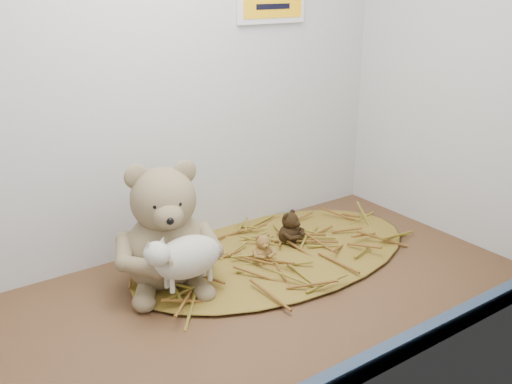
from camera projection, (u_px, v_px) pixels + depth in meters
alcove_shell at (202, 57)px, 98.69cm from camera, size 120.40×60.20×90.40cm
front_rail at (338, 380)px, 84.83cm from camera, size 119.28×2.20×3.60cm
straw_bed at (276, 253)px, 126.52cm from camera, size 68.01×39.49×1.32cm
main_teddy at (164, 225)px, 110.83cm from camera, size 26.27×27.01×25.57cm
toy_lamb at (188, 257)px, 104.87cm from camera, size 17.21×10.50×11.12cm
mini_teddy_tan at (263, 246)px, 121.03cm from camera, size 6.23×6.44×6.32cm
mini_teddy_brown at (289, 226)px, 129.06cm from camera, size 8.29×8.49×7.85cm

